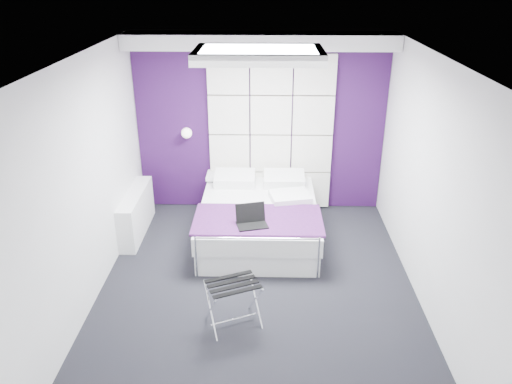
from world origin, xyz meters
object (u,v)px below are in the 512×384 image
Objects in this scene: radiator at (136,213)px; luggage_rack at (233,304)px; laptop at (252,220)px; wall_lamp at (187,132)px; nightstand at (223,175)px; bed at (259,219)px.

radiator is 2.36× the size of luggage_rack.
luggage_rack is 1.41× the size of laptop.
wall_lamp is 0.42× the size of laptop.
radiator is at bearing -147.70° from nightstand.
laptop is at bearing -24.36° from radiator.
bed is (1.04, -0.88, -0.94)m from wall_lamp.
laptop is at bearing -56.82° from wall_lamp.
luggage_rack is (-0.23, -1.80, -0.03)m from bed.
laptop reaches higher than nightstand.
radiator is (-0.64, -0.76, -0.92)m from wall_lamp.
laptop is at bearing -71.84° from nightstand.
bed is at bearing 69.07° from laptop.
wall_lamp is 0.12× the size of radiator.
bed is 5.33× the size of laptop.
laptop is (0.98, -1.49, -0.62)m from wall_lamp.
luggage_rack is (0.32, -2.64, -0.32)m from nightstand.
luggage_rack is at bearing -73.05° from wall_lamp.
wall_lamp is 0.08× the size of bed.
nightstand reaches higher than luggage_rack.
wall_lamp is 2.97m from luggage_rack.
luggage_rack is (1.46, -1.92, -0.05)m from radiator.
laptop is (0.48, -1.45, 0.03)m from nightstand.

